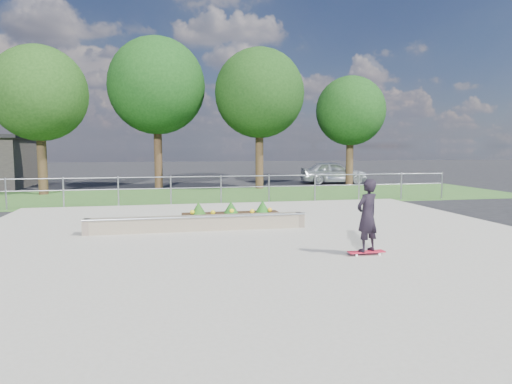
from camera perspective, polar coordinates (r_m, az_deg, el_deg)
ground at (r=11.29m, az=0.56°, el=-6.34°), size 120.00×120.00×0.00m
grass_verge at (r=22.03m, az=-5.56°, el=-0.40°), size 30.00×8.00×0.02m
concrete_slab at (r=11.28m, az=0.56°, el=-6.19°), size 15.00×15.00×0.06m
fence at (r=18.50m, az=-4.41°, el=0.80°), size 20.06×0.06×1.20m
tree_far_left at (r=24.56m, az=-25.49°, el=11.03°), size 4.55×4.55×7.15m
tree_mid_left at (r=25.98m, az=-12.31°, el=12.80°), size 5.25×5.25×8.25m
tree_mid_right at (r=25.51m, az=0.43°, el=12.21°), size 4.90×4.90×7.70m
tree_far_right at (r=28.71m, az=11.74°, el=9.86°), size 4.20×4.20×6.60m
grind_ledge at (r=12.62m, az=-7.25°, el=-3.87°), size 6.00×0.44×0.43m
planter_bed at (r=13.94m, az=-3.02°, el=-3.00°), size 3.00×1.20×0.61m
skateboarder at (r=9.89m, az=13.73°, el=-2.92°), size 0.80×0.57×1.62m
parked_car at (r=29.32m, az=9.66°, el=2.44°), size 4.32×2.19×1.41m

